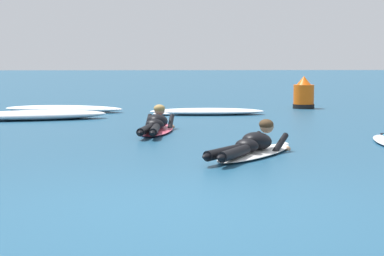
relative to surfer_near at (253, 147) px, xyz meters
name	(u,v)px	position (x,y,z in m)	size (l,w,h in m)	color
ground_plane	(164,117)	(-1.21, 6.58, -0.13)	(120.00, 120.00, 0.00)	navy
surfer_near	(253,147)	(0.00, 0.00, 0.00)	(1.69, 2.40, 0.53)	white
surfer_far	(156,125)	(-1.39, 3.20, 0.00)	(0.82, 2.66, 0.54)	#E54C66
whitewater_mid_left	(207,112)	(-0.14, 7.26, -0.06)	(2.82, 0.94, 0.16)	white
whitewater_mid_right	(36,115)	(-4.10, 6.01, -0.03)	(3.30, 1.61, 0.22)	white
whitewater_back	(64,109)	(-3.77, 8.20, -0.05)	(3.18, 1.35, 0.18)	white
channel_marker_buoy	(304,96)	(2.65, 9.21, 0.21)	(0.59, 0.59, 0.89)	#EA5B0F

